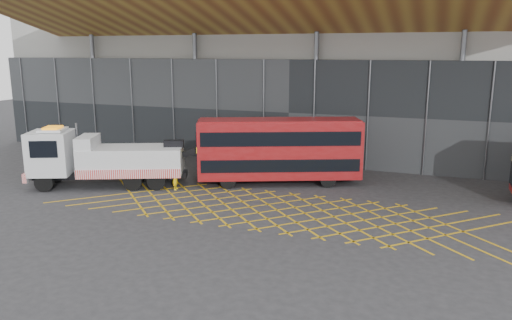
% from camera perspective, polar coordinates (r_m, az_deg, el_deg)
% --- Properties ---
extents(ground_plane, '(120.00, 120.00, 0.00)m').
position_cam_1_polar(ground_plane, '(29.62, -6.49, -4.68)').
color(ground_plane, '#272729').
extents(road_markings, '(26.36, 7.16, 0.01)m').
position_cam_1_polar(road_markings, '(27.85, 2.40, -5.72)').
color(road_markings, '#C49212').
rests_on(road_markings, ground_plane).
extents(construction_building, '(55.00, 23.97, 18.00)m').
position_cam_1_polar(construction_building, '(44.94, 6.44, 12.75)').
color(construction_building, gray).
rests_on(construction_building, ground_plane).
extents(recovery_truck, '(11.13, 6.37, 4.01)m').
position_cam_1_polar(recovery_truck, '(33.69, -17.24, 0.18)').
color(recovery_truck, black).
rests_on(recovery_truck, ground_plane).
extents(bus_towed, '(10.69, 6.39, 4.32)m').
position_cam_1_polar(bus_towed, '(32.70, 2.64, 1.35)').
color(bus_towed, maroon).
rests_on(bus_towed, ground_plane).
extents(worker, '(0.49, 0.63, 1.54)m').
position_cam_1_polar(worker, '(32.05, -9.19, -2.01)').
color(worker, yellow).
rests_on(worker, ground_plane).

